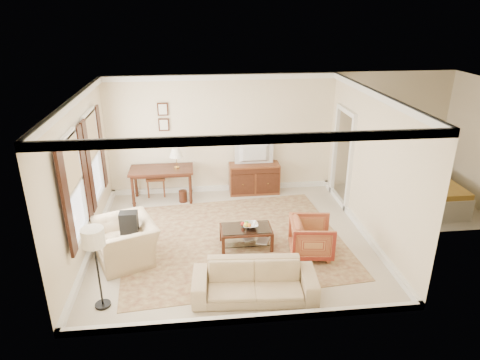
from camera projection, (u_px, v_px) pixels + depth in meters
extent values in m
cube|color=beige|center=(232.00, 239.00, 8.62)|extent=(5.50, 5.00, 0.01)
cube|color=white|center=(231.00, 95.00, 7.52)|extent=(5.50, 5.00, 0.01)
cube|color=#F2E4C5|center=(222.00, 135.00, 10.37)|extent=(5.50, 0.01, 2.90)
cube|color=#F2E4C5|center=(248.00, 238.00, 5.77)|extent=(5.50, 0.01, 2.90)
cube|color=#F2E4C5|center=(81.00, 178.00, 7.79)|extent=(0.01, 5.00, 2.90)
cube|color=#F2E4C5|center=(371.00, 166.00, 8.35)|extent=(0.01, 5.00, 2.90)
cube|color=beige|center=(406.00, 204.00, 10.12)|extent=(3.00, 2.70, 0.01)
cube|color=#F2E4C5|center=(478.00, 143.00, 9.72)|extent=(0.01, 2.70, 2.90)
cube|color=maroon|center=(233.00, 240.00, 8.57)|extent=(4.57, 4.01, 0.01)
cube|color=#411E12|center=(161.00, 170.00, 10.04)|extent=(1.48, 0.74, 0.05)
cylinder|color=#411E12|center=(133.00, 192.00, 9.86)|extent=(0.07, 0.07, 0.76)
cylinder|color=#411E12|center=(190.00, 189.00, 9.99)|extent=(0.07, 0.07, 0.76)
cylinder|color=#411E12|center=(136.00, 182.00, 10.39)|extent=(0.07, 0.07, 0.76)
cylinder|color=#411E12|center=(190.00, 180.00, 10.53)|extent=(0.07, 0.07, 0.76)
cube|color=brown|center=(254.00, 178.00, 10.61)|extent=(1.23, 0.47, 0.76)
imported|color=black|center=(255.00, 147.00, 10.28)|extent=(0.90, 0.52, 0.12)
cube|color=#411E12|center=(246.00, 229.00, 8.20)|extent=(0.99, 0.58, 0.04)
cube|color=silver|center=(246.00, 228.00, 8.19)|extent=(0.93, 0.52, 0.01)
cube|color=silver|center=(246.00, 240.00, 8.30)|extent=(0.91, 0.50, 0.02)
cube|color=#411E12|center=(223.00, 246.00, 7.99)|extent=(0.06, 0.06, 0.38)
cube|color=#411E12|center=(272.00, 243.00, 8.09)|extent=(0.06, 0.06, 0.38)
cube|color=#411E12|center=(221.00, 233.00, 8.46)|extent=(0.06, 0.06, 0.38)
cube|color=#411E12|center=(267.00, 230.00, 8.56)|extent=(0.06, 0.06, 0.38)
imported|color=silver|center=(250.00, 225.00, 8.18)|extent=(0.42, 0.42, 0.10)
imported|color=brown|center=(242.00, 238.00, 8.31)|extent=(0.28, 0.10, 0.38)
imported|color=brown|center=(257.00, 240.00, 8.26)|extent=(0.27, 0.13, 0.38)
imported|color=maroon|center=(312.00, 236.00, 7.94)|extent=(0.81, 0.85, 0.79)
imported|color=#CDB18A|center=(125.00, 235.00, 7.75)|extent=(1.12, 1.35, 1.01)
cube|color=black|center=(129.00, 221.00, 7.71)|extent=(0.28, 0.36, 0.40)
imported|color=#CDB18A|center=(255.00, 276.00, 6.77)|extent=(2.01, 0.73, 0.77)
cylinder|color=black|center=(103.00, 305.00, 6.69)|extent=(0.24, 0.24, 0.04)
cylinder|color=black|center=(98.00, 274.00, 6.48)|extent=(0.03, 0.03, 1.15)
cylinder|color=silver|center=(93.00, 237.00, 6.23)|extent=(0.34, 0.34, 0.28)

